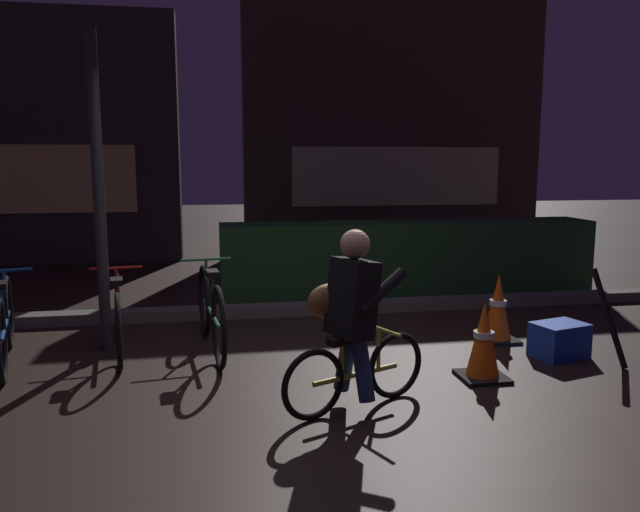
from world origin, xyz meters
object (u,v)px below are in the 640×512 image
Objects in this scene: parked_bike_left_mid at (5,324)px; cyclist at (351,320)px; blue_crate at (559,340)px; closed_umbrella at (609,318)px; traffic_cone_near at (484,341)px; traffic_cone_far at (498,309)px; street_post at (99,194)px; parked_bike_center_left at (118,316)px; parked_bike_center_right at (211,311)px.

parked_bike_left_mid is 3.02m from cyclist.
closed_umbrella reaches higher than blue_crate.
cyclist is (2.64, -1.43, 0.28)m from parked_bike_left_mid.
blue_crate is at bearing 24.18° from traffic_cone_near.
traffic_cone_near is 0.96× the size of traffic_cone_far.
street_post is at bearing 114.27° from cyclist.
parked_bike_left_mid is 4.37m from traffic_cone_far.
traffic_cone_near is at bearing 74.86° from closed_umbrella.
blue_crate is at bearing -109.98° from parked_bike_center_left.
traffic_cone_far is (3.60, -0.36, -1.09)m from street_post.
parked_bike_center_right is 2.03× the size of closed_umbrella.
closed_umbrella is at bearing -15.29° from street_post.
closed_umbrella is (2.33, 0.54, -0.23)m from cyclist.
cyclist reaches higher than parked_bike_center_left.
traffic_cone_near is at bearing -125.01° from parked_bike_center_right.
cyclist is at bearing -42.01° from street_post.
street_post is 2.65m from cyclist.
traffic_cone_far is 0.77× the size of closed_umbrella.
street_post reaches higher than parked_bike_center_right.
street_post is 3.78m from traffic_cone_far.
parked_bike_center_right reaches higher than traffic_cone_far.
parked_bike_center_right is 2.77× the size of traffic_cone_near.
parked_bike_left_mid is at bearing 57.50° from closed_umbrella.
traffic_cone_far reaches higher than traffic_cone_near.
street_post is 2.25× the size of cyclist.
parked_bike_center_right is 2.67m from traffic_cone_far.
closed_umbrella is at bearing -112.51° from parked_bike_center_left.
traffic_cone_far is at bearing -102.26° from parked_bike_center_left.
traffic_cone_near is 1.19m from closed_umbrella.
parked_bike_center_right is 2.65× the size of traffic_cone_far.
closed_umbrella is (4.08, -1.04, 0.07)m from parked_bike_center_left.
parked_bike_left_mid is 1.70m from parked_bike_center_right.
parked_bike_center_right is (0.94, -0.18, -1.04)m from street_post.
parked_bike_center_right and closed_umbrella have the same top height.
parked_bike_center_left is 2.43× the size of traffic_cone_far.
parked_bike_left_mid is 2.60× the size of traffic_cone_near.
street_post is at bearing -84.41° from parked_bike_left_mid.
traffic_cone_far is (3.48, -0.25, -0.02)m from parked_bike_center_left.
parked_bike_left_mid is (-0.76, -0.27, -1.06)m from street_post.
parked_bike_center_left is 4.21m from closed_umbrella.
parked_bike_center_left is at bearing 114.15° from cyclist.
parked_bike_center_left is at bearing 157.68° from traffic_cone_near.
closed_umbrella is (0.60, -0.79, 0.08)m from traffic_cone_far.
street_post is at bearing 156.77° from traffic_cone_near.
traffic_cone_far is at bearing -104.79° from parked_bike_left_mid.
blue_crate is at bearing -59.86° from traffic_cone_far.
traffic_cone_far is 2.20m from cyclist.
parked_bike_center_left is 3.14m from traffic_cone_near.
closed_umbrella is (0.29, -0.25, 0.25)m from blue_crate.
closed_umbrella reaches higher than parked_bike_left_mid.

